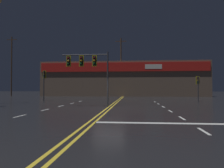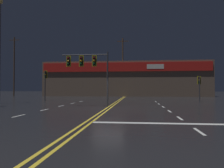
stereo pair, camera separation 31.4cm
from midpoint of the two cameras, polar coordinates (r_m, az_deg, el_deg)
The scene contains 7 objects.
ground_plane at distance 17.57m, azimuth -1.36°, elevation -6.35°, with size 200.00×200.00×0.00m, color black.
road_markings at distance 16.23m, azimuth 0.90°, elevation -6.77°, with size 13.48×60.00×0.01m.
traffic_signal_median at distance 19.63m, azimuth -6.97°, elevation 5.18°, with size 4.20×0.36×4.84m.
traffic_signal_corner_northeast at distance 28.53m, azimuth 21.22°, elevation 0.25°, with size 0.42×0.36×3.09m.
traffic_signal_corner_northwest at distance 28.98m, azimuth -17.60°, elevation 1.36°, with size 0.42×0.36×3.86m.
building_backdrop at distance 47.42m, azimuth 2.94°, elevation 1.16°, with size 33.50×10.23×7.01m.
utility_pole_row at distance 43.34m, azimuth 1.42°, elevation 4.86°, with size 47.33×0.26×12.36m.
Camera 1 is at (1.92, -17.39, 1.58)m, focal length 35.00 mm.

